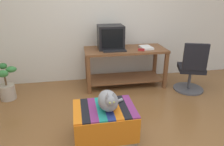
{
  "coord_description": "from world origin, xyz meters",
  "views": [
    {
      "loc": [
        -0.49,
        -1.94,
        1.66
      ],
      "look_at": [
        0.02,
        0.85,
        0.55
      ],
      "focal_mm": 33.5,
      "sensor_mm": 36.0,
      "label": 1
    }
  ],
  "objects_px": {
    "desk": "(125,61)",
    "potted_plant": "(6,85)",
    "tv_monitor": "(111,37)",
    "ottoman_with_blanket": "(105,123)",
    "keyboard": "(114,51)",
    "cat": "(108,101)",
    "stapler": "(141,50)",
    "office_chair": "(192,71)",
    "book": "(146,47)"
  },
  "relations": [
    {
      "from": "office_chair",
      "to": "stapler",
      "type": "distance_m",
      "value": 0.94
    },
    {
      "from": "keyboard",
      "to": "ottoman_with_blanket",
      "type": "xyz_separation_m",
      "value": [
        -0.38,
        -1.33,
        -0.51
      ]
    },
    {
      "from": "office_chair",
      "to": "book",
      "type": "bearing_deg",
      "value": -12.11
    },
    {
      "from": "ottoman_with_blanket",
      "to": "office_chair",
      "type": "xyz_separation_m",
      "value": [
        1.67,
        0.99,
        0.18
      ]
    },
    {
      "from": "office_chair",
      "to": "ottoman_with_blanket",
      "type": "bearing_deg",
      "value": 50.02
    },
    {
      "from": "cat",
      "to": "office_chair",
      "type": "bearing_deg",
      "value": 28.2
    },
    {
      "from": "tv_monitor",
      "to": "ottoman_with_blanket",
      "type": "distance_m",
      "value": 1.72
    },
    {
      "from": "ottoman_with_blanket",
      "to": "office_chair",
      "type": "bearing_deg",
      "value": 30.73
    },
    {
      "from": "desk",
      "to": "office_chair",
      "type": "height_order",
      "value": "office_chair"
    },
    {
      "from": "desk",
      "to": "potted_plant",
      "type": "height_order",
      "value": "desk"
    },
    {
      "from": "book",
      "to": "cat",
      "type": "bearing_deg",
      "value": -125.99
    },
    {
      "from": "tv_monitor",
      "to": "ottoman_with_blanket",
      "type": "relative_size",
      "value": 0.63
    },
    {
      "from": "desk",
      "to": "cat",
      "type": "height_order",
      "value": "desk"
    },
    {
      "from": "cat",
      "to": "desk",
      "type": "bearing_deg",
      "value": 65.37
    },
    {
      "from": "desk",
      "to": "potted_plant",
      "type": "bearing_deg",
      "value": -173.27
    },
    {
      "from": "ottoman_with_blanket",
      "to": "stapler",
      "type": "distance_m",
      "value": 1.61
    },
    {
      "from": "ottoman_with_blanket",
      "to": "office_chair",
      "type": "relative_size",
      "value": 0.8
    },
    {
      "from": "office_chair",
      "to": "cat",
      "type": "bearing_deg",
      "value": 51.77
    },
    {
      "from": "book",
      "to": "potted_plant",
      "type": "distance_m",
      "value": 2.44
    },
    {
      "from": "keyboard",
      "to": "cat",
      "type": "height_order",
      "value": "keyboard"
    },
    {
      "from": "tv_monitor",
      "to": "cat",
      "type": "height_order",
      "value": "tv_monitor"
    },
    {
      "from": "keyboard",
      "to": "stapler",
      "type": "bearing_deg",
      "value": -6.17
    },
    {
      "from": "desk",
      "to": "office_chair",
      "type": "relative_size",
      "value": 1.64
    },
    {
      "from": "book",
      "to": "stapler",
      "type": "relative_size",
      "value": 2.47
    },
    {
      "from": "ottoman_with_blanket",
      "to": "cat",
      "type": "relative_size",
      "value": 1.99
    },
    {
      "from": "potted_plant",
      "to": "desk",
      "type": "bearing_deg",
      "value": 6.09
    },
    {
      "from": "tv_monitor",
      "to": "book",
      "type": "distance_m",
      "value": 0.66
    },
    {
      "from": "tv_monitor",
      "to": "ottoman_with_blanket",
      "type": "bearing_deg",
      "value": -102.05
    },
    {
      "from": "book",
      "to": "stapler",
      "type": "xyz_separation_m",
      "value": [
        -0.13,
        -0.14,
        0.0
      ]
    },
    {
      "from": "desk",
      "to": "stapler",
      "type": "height_order",
      "value": "stapler"
    },
    {
      "from": "tv_monitor",
      "to": "keyboard",
      "type": "distance_m",
      "value": 0.28
    },
    {
      "from": "desk",
      "to": "stapler",
      "type": "distance_m",
      "value": 0.39
    },
    {
      "from": "desk",
      "to": "tv_monitor",
      "type": "bearing_deg",
      "value": 165.51
    },
    {
      "from": "tv_monitor",
      "to": "stapler",
      "type": "xyz_separation_m",
      "value": [
        0.49,
        -0.26,
        -0.18
      ]
    },
    {
      "from": "desk",
      "to": "book",
      "type": "height_order",
      "value": "book"
    },
    {
      "from": "potted_plant",
      "to": "keyboard",
      "type": "bearing_deg",
      "value": 2.55
    },
    {
      "from": "keyboard",
      "to": "potted_plant",
      "type": "relative_size",
      "value": 0.68
    },
    {
      "from": "ottoman_with_blanket",
      "to": "cat",
      "type": "height_order",
      "value": "cat"
    },
    {
      "from": "tv_monitor",
      "to": "book",
      "type": "relative_size",
      "value": 1.65
    },
    {
      "from": "desk",
      "to": "ottoman_with_blanket",
      "type": "distance_m",
      "value": 1.61
    },
    {
      "from": "desk",
      "to": "ottoman_with_blanket",
      "type": "height_order",
      "value": "desk"
    },
    {
      "from": "potted_plant",
      "to": "cat",
      "type": "bearing_deg",
      "value": -41.51
    },
    {
      "from": "ottoman_with_blanket",
      "to": "stapler",
      "type": "relative_size",
      "value": 6.46
    },
    {
      "from": "desk",
      "to": "ottoman_with_blanket",
      "type": "relative_size",
      "value": 2.05
    },
    {
      "from": "desk",
      "to": "keyboard",
      "type": "distance_m",
      "value": 0.35
    },
    {
      "from": "keyboard",
      "to": "office_chair",
      "type": "xyz_separation_m",
      "value": [
        1.29,
        -0.34,
        -0.33
      ]
    },
    {
      "from": "keyboard",
      "to": "cat",
      "type": "bearing_deg",
      "value": -103.35
    },
    {
      "from": "desk",
      "to": "keyboard",
      "type": "height_order",
      "value": "keyboard"
    },
    {
      "from": "stapler",
      "to": "keyboard",
      "type": "bearing_deg",
      "value": 107.38
    },
    {
      "from": "book",
      "to": "potted_plant",
      "type": "height_order",
      "value": "book"
    }
  ]
}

